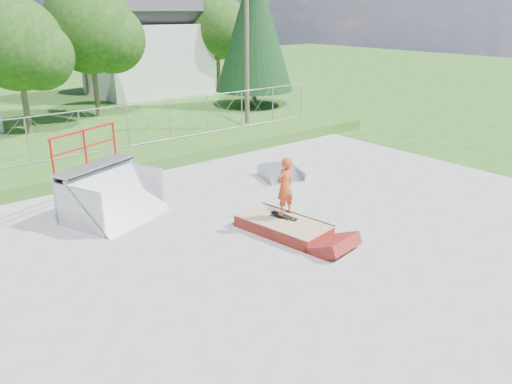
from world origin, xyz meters
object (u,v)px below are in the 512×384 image
at_px(grind_box, 283,227).
at_px(flat_bank_ramp, 282,173).
at_px(quarter_pipe, 113,177).
at_px(skater, 285,189).

xyz_separation_m(grind_box, flat_bank_ramp, (3.21, 3.68, 0.01)).
distance_m(quarter_pipe, flat_bank_ramp, 6.51).
bearing_deg(skater, quarter_pipe, -54.69).
bearing_deg(flat_bank_ramp, quarter_pipe, -164.33).
xyz_separation_m(quarter_pipe, flat_bank_ramp, (6.41, -0.32, -1.10)).
distance_m(grind_box, skater, 1.10).
height_order(flat_bank_ramp, skater, skater).
relative_size(grind_box, flat_bank_ramp, 1.92).
bearing_deg(grind_box, skater, 29.77).
distance_m(grind_box, quarter_pipe, 5.24).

